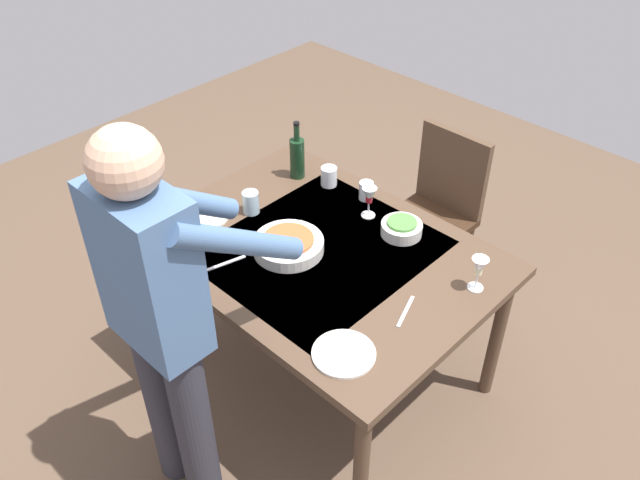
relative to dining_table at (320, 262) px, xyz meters
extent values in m
plane|color=brown|center=(0.00, 0.00, -0.70)|extent=(6.00, 6.00, 0.00)
cube|color=#4C3828|center=(0.00, 0.00, 0.05)|extent=(1.45, 1.07, 0.04)
cube|color=beige|center=(0.00, 0.00, 0.07)|extent=(0.80, 0.91, 0.00)
cylinder|color=#4C3828|center=(-0.66, -0.46, -0.33)|extent=(0.06, 0.06, 0.73)
cylinder|color=#4C3828|center=(0.66, -0.46, -0.33)|extent=(0.06, 0.06, 0.73)
cylinder|color=#4C3828|center=(-0.66, 0.46, -0.33)|extent=(0.06, 0.06, 0.73)
cylinder|color=#4C3828|center=(0.66, 0.46, -0.33)|extent=(0.06, 0.06, 0.73)
cube|color=#352114|center=(0.02, -0.83, -0.25)|extent=(0.40, 0.40, 0.04)
cube|color=#4C3828|center=(0.02, -1.01, 0.00)|extent=(0.40, 0.04, 0.45)
cylinder|color=#4C3828|center=(-0.15, -1.00, -0.47)|extent=(0.04, 0.04, 0.43)
cylinder|color=#4C3828|center=(0.19, -1.00, -0.47)|extent=(0.04, 0.04, 0.43)
cylinder|color=#4C3828|center=(-0.15, -0.66, -0.47)|extent=(0.04, 0.04, 0.43)
cylinder|color=#4C3828|center=(0.19, -0.66, -0.47)|extent=(0.04, 0.04, 0.43)
cylinder|color=#2D2D38|center=(0.07, 0.81, -0.26)|extent=(0.14, 0.14, 0.88)
cylinder|color=#2D2D38|center=(-0.13, 0.81, -0.26)|extent=(0.14, 0.14, 0.88)
cube|color=#47668E|center=(-0.03, 0.81, 0.48)|extent=(0.36, 0.20, 0.60)
sphere|color=tan|center=(-0.03, 0.81, 0.88)|extent=(0.22, 0.22, 0.22)
cylinder|color=#47668E|center=(0.14, 0.58, 0.56)|extent=(0.08, 0.52, 0.40)
cylinder|color=#47668E|center=(-0.20, 0.58, 0.56)|extent=(0.08, 0.52, 0.40)
cylinder|color=black|center=(0.48, -0.34, 0.17)|extent=(0.07, 0.07, 0.20)
cylinder|color=black|center=(0.48, -0.34, 0.31)|extent=(0.03, 0.03, 0.08)
cylinder|color=black|center=(0.48, -0.34, 0.36)|extent=(0.03, 0.03, 0.02)
cylinder|color=white|center=(0.01, -0.32, 0.08)|extent=(0.06, 0.06, 0.01)
cylinder|color=white|center=(0.01, -0.32, 0.11)|extent=(0.01, 0.01, 0.07)
cone|color=white|center=(0.01, -0.32, 0.19)|extent=(0.07, 0.07, 0.07)
cylinder|color=maroon|center=(0.01, -0.32, 0.16)|extent=(0.03, 0.03, 0.03)
cylinder|color=white|center=(-0.61, -0.25, 0.08)|extent=(0.06, 0.06, 0.01)
cylinder|color=white|center=(-0.61, -0.25, 0.11)|extent=(0.01, 0.01, 0.07)
cone|color=white|center=(-0.61, -0.25, 0.19)|extent=(0.07, 0.07, 0.07)
cylinder|color=beige|center=(-0.61, -0.25, 0.16)|extent=(0.03, 0.03, 0.03)
cylinder|color=silver|center=(0.31, -0.39, 0.12)|extent=(0.08, 0.08, 0.09)
cylinder|color=silver|center=(0.41, 0.02, 0.13)|extent=(0.08, 0.08, 0.11)
cylinder|color=silver|center=(0.11, -0.42, 0.12)|extent=(0.07, 0.07, 0.09)
cylinder|color=silver|center=(0.09, 0.10, 0.10)|extent=(0.30, 0.30, 0.05)
cylinder|color=#C6562D|center=(0.09, 0.10, 0.12)|extent=(0.22, 0.22, 0.03)
cylinder|color=silver|center=(-0.18, -0.32, 0.10)|extent=(0.18, 0.18, 0.05)
cylinder|color=#4C843D|center=(-0.18, -0.32, 0.12)|extent=(0.13, 0.13, 0.03)
cylinder|color=silver|center=(0.54, 0.20, 0.08)|extent=(0.23, 0.23, 0.01)
cylinder|color=silver|center=(-0.47, 0.37, 0.08)|extent=(0.23, 0.23, 0.01)
cube|color=silver|center=(0.22, 0.35, 0.08)|extent=(0.07, 0.20, 0.00)
cube|color=silver|center=(-0.50, 0.05, 0.08)|extent=(0.07, 0.17, 0.00)
camera|label=1|loc=(-1.51, 1.57, 1.85)|focal=37.20mm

